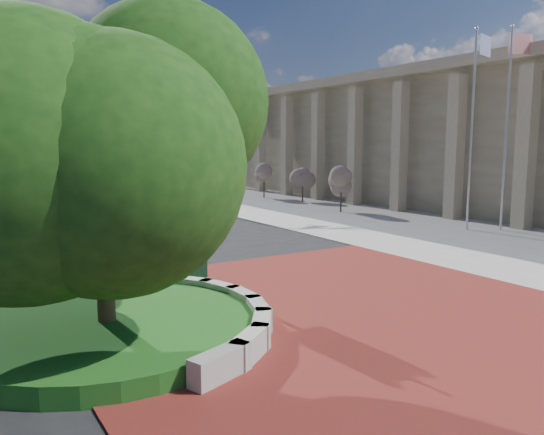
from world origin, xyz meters
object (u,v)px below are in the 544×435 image
at_px(flagpole_a, 507,128).
at_px(flagpole_b, 472,128).
at_px(street_lamp_near, 158,130).
at_px(street_lamp_far, 12,121).
at_px(post_clock, 194,196).
at_px(parked_car, 46,184).

height_order(flagpole_a, flagpole_b, flagpole_a).
relative_size(street_lamp_near, street_lamp_far, 0.82).
xyz_separation_m(post_clock, flagpole_a, (15.98, 1.24, 2.19)).
bearing_deg(street_lamp_near, street_lamp_far, 113.60).
bearing_deg(flagpole_b, street_lamp_far, 112.65).
bearing_deg(post_clock, street_lamp_near, 72.13).
relative_size(post_clock, parked_car, 1.14).
bearing_deg(parked_car, street_lamp_near, -79.57).
bearing_deg(street_lamp_far, post_clock, -89.64).
height_order(parked_car, flagpole_a, flagpole_a).
height_order(flagpole_a, street_lamp_near, flagpole_a).
relative_size(flagpole_a, street_lamp_near, 1.09).
distance_m(flagpole_a, street_lamp_far, 40.37).
bearing_deg(street_lamp_near, post_clock, -107.87).
bearing_deg(flagpole_a, street_lamp_far, 113.70).
relative_size(post_clock, street_lamp_near, 0.55).
relative_size(flagpole_b, street_lamp_near, 1.08).
xyz_separation_m(post_clock, flagpole_b, (14.78, 2.18, 2.16)).
distance_m(flagpole_a, street_lamp_near, 22.31).
relative_size(post_clock, street_lamp_far, 0.45).
xyz_separation_m(flagpole_b, street_lamp_far, (-15.02, 36.00, 1.34)).
bearing_deg(street_lamp_far, parked_car, -64.51).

